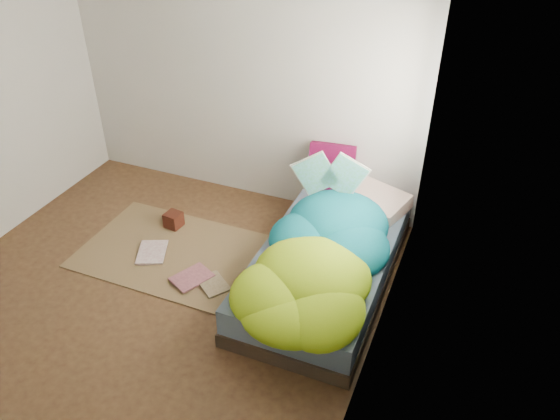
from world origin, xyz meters
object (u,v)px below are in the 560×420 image
at_px(pillow_magenta, 332,166).
at_px(floor_book_a, 138,253).
at_px(open_book, 331,165).
at_px(floor_book_b, 184,271).
at_px(bed, 326,264).
at_px(wooden_box, 174,220).

relative_size(pillow_magenta, floor_book_a, 1.27).
distance_m(open_book, floor_book_a, 1.86).
relative_size(open_book, floor_book_a, 1.54).
relative_size(floor_book_a, floor_book_b, 1.04).
relative_size(bed, floor_book_a, 6.03).
relative_size(bed, wooden_box, 13.95).
height_order(bed, floor_book_b, bed).
height_order(wooden_box, floor_book_b, wooden_box).
distance_m(open_book, floor_book_b, 1.52).
bearing_deg(wooden_box, floor_book_b, -51.93).
relative_size(bed, floor_book_b, 6.25).
relative_size(wooden_box, floor_book_b, 0.45).
relative_size(wooden_box, floor_book_a, 0.43).
relative_size(open_book, floor_book_b, 1.60).
bearing_deg(open_book, bed, -87.44).
height_order(open_book, floor_book_b, open_book).
bearing_deg(floor_book_b, floor_book_a, -161.51).
distance_m(bed, floor_book_b, 1.20).
bearing_deg(floor_book_a, open_book, 3.47).
height_order(open_book, wooden_box, open_book).
bearing_deg(wooden_box, floor_book_a, -98.19).
bearing_deg(open_book, wooden_box, 175.90).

